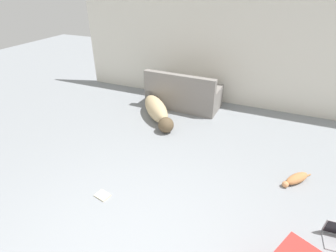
# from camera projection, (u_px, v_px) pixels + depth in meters

# --- Properties ---
(wall_back) EXTENTS (7.67, 0.06, 2.79)m
(wall_back) POSITION_uv_depth(u_px,v_px,m) (234.00, 44.00, 5.73)
(wall_back) COLOR silver
(wall_back) RESTS_ON ground_plane
(couch) EXTENTS (1.68, 0.84, 0.86)m
(couch) POSITION_uv_depth(u_px,v_px,m) (183.00, 96.00, 6.08)
(couch) COLOR gray
(couch) RESTS_ON ground_plane
(dog) EXTENTS (1.26, 1.35, 0.42)m
(dog) POSITION_uv_depth(u_px,v_px,m) (157.00, 111.00, 5.55)
(dog) COLOR tan
(dog) RESTS_ON ground_plane
(cat) EXTENTS (0.43, 0.51, 0.13)m
(cat) POSITION_uv_depth(u_px,v_px,m) (296.00, 179.00, 3.88)
(cat) COLOR #BC7A47
(cat) RESTS_ON ground_plane
(book_cream) EXTENTS (0.22, 0.19, 0.02)m
(book_cream) POSITION_uv_depth(u_px,v_px,m) (103.00, 195.00, 3.65)
(book_cream) COLOR beige
(book_cream) RESTS_ON ground_plane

